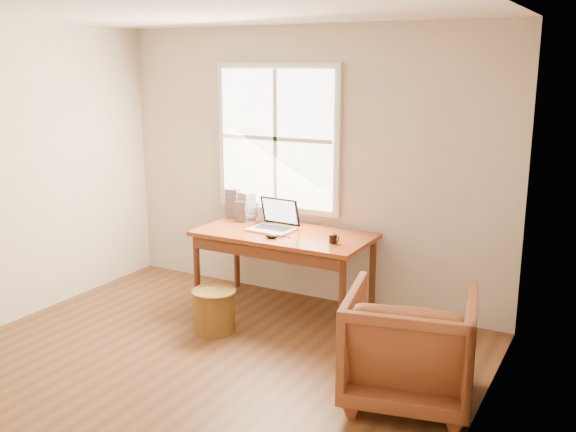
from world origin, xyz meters
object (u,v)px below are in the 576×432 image
at_px(laptop, 271,215).
at_px(wicker_stool, 214,311).
at_px(desk, 284,235).
at_px(cd_stack_a, 247,206).
at_px(armchair, 409,346).
at_px(coffee_mug, 333,239).

bearing_deg(laptop, wicker_stool, -99.81).
relative_size(desk, cd_stack_a, 5.74).
distance_m(armchair, cd_stack_a, 2.49).
bearing_deg(wicker_stool, laptop, 76.66).
bearing_deg(laptop, coffee_mug, -4.79).
xyz_separation_m(laptop, cd_stack_a, (-0.42, 0.25, -0.01)).
relative_size(desk, coffee_mug, 20.09).
bearing_deg(cd_stack_a, desk, -23.87).
height_order(coffee_mug, cd_stack_a, cd_stack_a).
xyz_separation_m(armchair, wicker_stool, (-1.83, 0.32, -0.21)).
height_order(desk, wicker_stool, desk).
relative_size(laptop, cd_stack_a, 1.55).
height_order(desk, armchair, armchair).
xyz_separation_m(coffee_mug, cd_stack_a, (-1.09, 0.35, 0.10)).
height_order(laptop, coffee_mug, laptop).
height_order(desk, cd_stack_a, cd_stack_a).
bearing_deg(armchair, coffee_mug, -54.78).
bearing_deg(armchair, desk, -45.82).
distance_m(wicker_stool, laptop, 1.02).
xyz_separation_m(desk, coffee_mug, (0.54, -0.11, 0.06)).
bearing_deg(cd_stack_a, armchair, -31.24).
bearing_deg(wicker_stool, cd_stack_a, 104.89).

